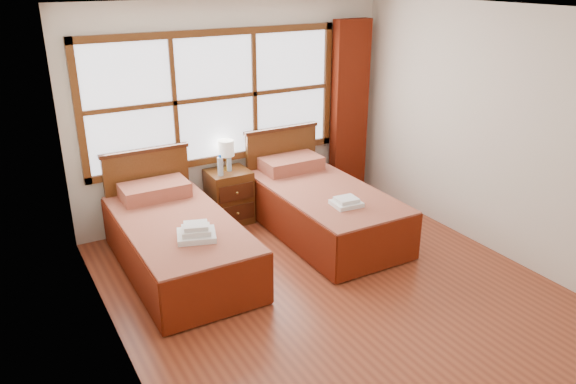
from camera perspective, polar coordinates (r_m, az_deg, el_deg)
floor at (r=5.53m, az=4.87°, el=-10.04°), size 4.50×4.50×0.00m
ceiling at (r=4.71m, az=5.92°, el=17.91°), size 4.50×4.50×0.00m
wall_back at (r=6.86m, az=-5.47°, el=8.15°), size 4.00×0.00×4.00m
wall_left at (r=4.23m, az=-17.60°, el=-1.70°), size 0.00×4.50×4.50m
wall_right at (r=6.29m, az=20.60°, el=5.57°), size 0.00×4.50×4.50m
window at (r=6.68m, az=-7.37°, el=9.46°), size 3.16×0.06×1.56m
curtain at (r=7.55m, az=6.25°, el=8.38°), size 0.50×0.16×2.30m
bed_left at (r=5.88m, az=-11.18°, el=-4.84°), size 1.07×2.09×1.04m
bed_right at (r=6.55m, az=3.34°, el=-1.49°), size 1.08×2.10×1.05m
nightstand at (r=6.85m, az=-5.99°, el=-0.45°), size 0.49×0.48×0.66m
towels_left at (r=5.32m, az=-9.31°, el=-4.08°), size 0.43×0.40×0.15m
towels_right at (r=5.98m, az=5.95°, el=-1.03°), size 0.31×0.28×0.09m
lamp at (r=6.70m, az=-6.30°, el=4.36°), size 0.19×0.19×0.37m
bottle_near at (r=6.56m, az=-6.89°, el=2.61°), size 0.07×0.07×0.25m
bottle_far at (r=6.71m, az=-6.00°, el=2.99°), size 0.06×0.06×0.23m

